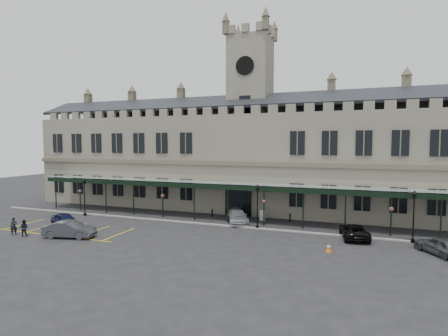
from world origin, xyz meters
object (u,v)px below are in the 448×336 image
(sign_board, at_px, (262,216))
(person_a, at_px, (14,226))
(lamp_post_right, at_px, (414,212))
(car_van, at_px, (354,231))
(lamp_post_left, at_px, (84,193))
(car_right_a, at_px, (440,246))
(person_b, at_px, (24,228))
(lamp_post_mid, at_px, (257,202))
(car_taxi, at_px, (237,216))
(clock_tower, at_px, (250,108))
(car_left_b, at_px, (69,229))
(station_building, at_px, (250,159))
(car_left_a, at_px, (65,220))
(traffic_cone, at_px, (329,248))

(sign_board, relative_size, person_a, 0.70)
(lamp_post_right, height_order, car_van, lamp_post_right)
(lamp_post_left, xyz_separation_m, car_van, (29.98, 0.31, -2.00))
(car_van, bearing_deg, lamp_post_left, -8.85)
(car_right_a, distance_m, person_b, 35.46)
(lamp_post_right, relative_size, person_b, 2.91)
(lamp_post_mid, relative_size, car_taxi, 0.92)
(clock_tower, bearing_deg, car_left_b, -120.58)
(station_building, distance_m, person_b, 26.47)
(lamp_post_right, xyz_separation_m, car_left_b, (-29.06, -8.84, -1.95))
(car_left_a, height_order, car_left_b, car_left_b)
(lamp_post_right, distance_m, person_b, 34.83)
(car_taxi, bearing_deg, station_building, 71.23)
(lamp_post_mid, distance_m, car_left_b, 17.80)
(car_left_a, bearing_deg, lamp_post_right, -55.36)
(lamp_post_right, xyz_separation_m, car_taxi, (-16.56, 2.06, -1.99))
(car_left_b, distance_m, person_b, 4.41)
(car_left_a, distance_m, person_a, 4.58)
(clock_tower, distance_m, traffic_cone, 23.09)
(car_right_a, bearing_deg, lamp_post_right, -96.52)
(lamp_post_right, relative_size, person_a, 2.75)
(car_van, relative_size, car_right_a, 1.13)
(lamp_post_right, distance_m, car_right_a, 3.86)
(car_left_b, bearing_deg, sign_board, -62.94)
(car_taxi, bearing_deg, clock_tower, 71.17)
(car_taxi, height_order, car_van, car_taxi)
(lamp_post_left, relative_size, sign_board, 3.83)
(lamp_post_mid, height_order, person_a, lamp_post_mid)
(lamp_post_left, bearing_deg, lamp_post_right, 0.89)
(lamp_post_left, xyz_separation_m, car_left_b, (5.67, -8.30, -1.89))
(traffic_cone, distance_m, car_taxi, 12.30)
(sign_board, distance_m, car_taxi, 2.97)
(sign_board, relative_size, person_b, 0.75)
(station_building, xyz_separation_m, traffic_cone, (10.91, -15.76, -6.12))
(clock_tower, relative_size, person_b, 15.85)
(car_taxi, bearing_deg, lamp_post_mid, -59.91)
(station_building, bearing_deg, traffic_cone, -55.32)
(lamp_post_right, bearing_deg, station_building, 149.02)
(sign_board, bearing_deg, traffic_cone, -34.74)
(car_van, bearing_deg, traffic_cone, 59.66)
(clock_tower, bearing_deg, lamp_post_left, -146.95)
(lamp_post_right, relative_size, traffic_cone, 6.51)
(station_building, height_order, traffic_cone, station_building)
(station_building, xyz_separation_m, person_a, (-17.04, -20.47, -5.64))
(station_building, height_order, car_van, station_building)
(car_right_a, bearing_deg, person_b, -20.98)
(lamp_post_mid, xyz_separation_m, person_a, (-20.75, -10.14, -1.85))
(car_right_a, xyz_separation_m, person_b, (-34.76, -6.97, 0.08))
(clock_tower, relative_size, sign_board, 21.26)
(clock_tower, xyz_separation_m, car_left_a, (-15.00, -16.46, -12.41))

